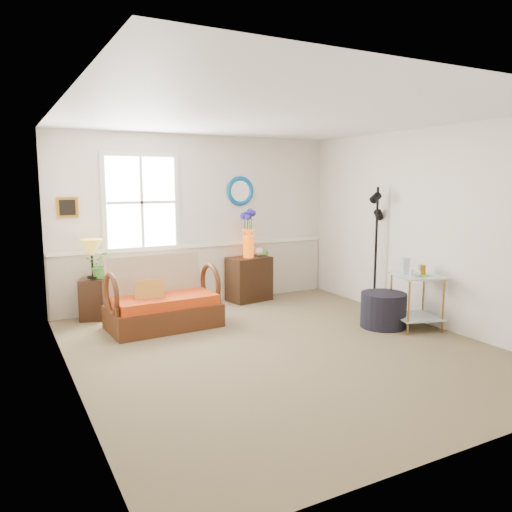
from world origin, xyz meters
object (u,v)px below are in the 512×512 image
loveseat (163,293)px  lamp_stand (93,299)px  floor_lamp (376,250)px  cabinet (249,279)px  ottoman (383,310)px  side_table (416,302)px

loveseat → lamp_stand: (-0.75, 0.83, -0.17)m
lamp_stand → floor_lamp: 4.10m
cabinet → ottoman: 2.32m
lamp_stand → ottoman: size_ratio=0.97×
loveseat → ottoman: bearing=-30.7°
loveseat → ottoman: 2.90m
lamp_stand → ottoman: lamp_stand is taller
lamp_stand → side_table: bearing=-33.8°
cabinet → ottoman: bearing=-76.4°
loveseat → floor_lamp: size_ratio=0.77×
side_table → floor_lamp: 1.13m
cabinet → lamp_stand: bearing=170.6°
loveseat → side_table: loveseat is taller
ottoman → lamp_stand: bearing=146.8°
lamp_stand → floor_lamp: (3.78, -1.45, 0.63)m
side_table → floor_lamp: floor_lamp is taller
loveseat → lamp_stand: bearing=129.2°
lamp_stand → side_table: side_table is taller
loveseat → side_table: 3.30m
loveseat → floor_lamp: (3.03, -0.63, 0.45)m
side_table → floor_lamp: (0.15, 0.97, 0.55)m
lamp_stand → ottoman: (3.31, -2.17, -0.06)m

